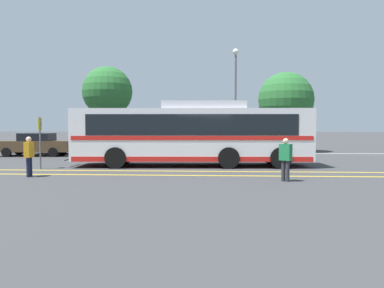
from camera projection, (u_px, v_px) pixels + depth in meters
name	position (u px, v px, depth m)	size (l,w,h in m)	color
ground_plane	(204.00, 166.00, 18.45)	(220.00, 220.00, 0.00)	#38383A
lane_strip_0	(189.00, 171.00, 16.38)	(0.20, 31.45, 0.01)	gold
lane_strip_1	(187.00, 175.00, 14.99)	(0.20, 31.45, 0.01)	gold
curb_strip	(198.00, 154.00, 25.43)	(39.45, 0.36, 0.15)	#99999E
transit_bus	(192.00, 133.00, 18.50)	(11.86, 3.06, 3.18)	silver
parked_car_0	(36.00, 144.00, 24.76)	(4.90, 2.25, 1.51)	#4C3823
parked_car_1	(112.00, 146.00, 24.41)	(4.20, 1.96, 1.40)	navy
parked_car_2	(208.00, 146.00, 24.14)	(4.64, 1.89, 1.32)	olive
pedestrian_0	(286.00, 157.00, 13.35)	(0.46, 0.44, 1.55)	#2D2D33
pedestrian_1	(29.00, 154.00, 14.54)	(0.22, 0.42, 1.57)	#191E38
bus_stop_sign	(40.00, 136.00, 17.26)	(0.07, 0.40, 2.40)	#59595E
street_lamp	(236.00, 86.00, 26.10)	(0.43, 0.43, 7.36)	#59595E
tree_0	(107.00, 92.00, 27.87)	(3.70, 3.70, 6.41)	#513823
tree_1	(286.00, 100.00, 28.60)	(4.21, 4.21, 6.09)	#513823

